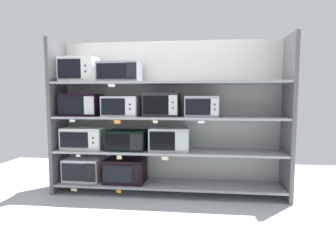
# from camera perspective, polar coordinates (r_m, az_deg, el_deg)

# --- Properties ---
(ground) EXTENTS (7.05, 6.00, 0.02)m
(ground) POSITION_cam_1_polar(r_m,az_deg,el_deg) (3.17, -2.22, -19.06)
(ground) COLOR #B2B7BC
(back_panel) EXTENTS (3.25, 0.04, 2.11)m
(back_panel) POSITION_cam_1_polar(r_m,az_deg,el_deg) (4.16, 0.45, 2.00)
(back_panel) COLOR #B2B2AD
(back_panel) RESTS_ON ground
(upright_left) EXTENTS (0.05, 0.52, 2.11)m
(upright_left) POSITION_cam_1_polar(r_m,az_deg,el_deg) (4.35, -20.82, 1.79)
(upright_left) COLOR #5B5B5E
(upright_left) RESTS_ON ground
(upright_right) EXTENTS (0.05, 0.52, 2.11)m
(upright_right) POSITION_cam_1_polar(r_m,az_deg,el_deg) (4.01, 22.64, 1.43)
(upright_right) COLOR #5B5B5E
(upright_right) RESTS_ON ground
(shelf_0) EXTENTS (3.05, 0.52, 0.03)m
(shelf_0) POSITION_cam_1_polar(r_m,az_deg,el_deg) (4.05, -0.00, -11.41)
(shelf_0) COLOR #99999E
(shelf_0) RESTS_ON ground
(microwave_0) EXTENTS (0.51, 0.34, 0.31)m
(microwave_0) POSITION_cam_1_polar(r_m,az_deg,el_deg) (4.31, -16.40, -8.23)
(microwave_0) COLOR silver
(microwave_0) RESTS_ON shelf_0
(microwave_1) EXTENTS (0.54, 0.41, 0.33)m
(microwave_1) POSITION_cam_1_polar(r_m,az_deg,el_deg) (4.11, -8.36, -8.65)
(microwave_1) COLOR black
(microwave_1) RESTS_ON shelf_0
(price_tag_0) EXTENTS (0.08, 0.00, 0.04)m
(price_tag_0) POSITION_cam_1_polar(r_m,az_deg,el_deg) (4.15, -18.03, -11.86)
(price_tag_0) COLOR beige
(price_tag_1) EXTENTS (0.06, 0.00, 0.04)m
(price_tag_1) POSITION_cam_1_polar(r_m,az_deg,el_deg) (3.94, -9.66, -12.61)
(price_tag_1) COLOR orange
(shelf_1) EXTENTS (3.05, 0.52, 0.03)m
(shelf_1) POSITION_cam_1_polar(r_m,az_deg,el_deg) (3.94, -0.00, -5.00)
(shelf_1) COLOR #99999E
(microwave_2) EXTENTS (0.57, 0.38, 0.29)m
(microwave_2) POSITION_cam_1_polar(r_m,az_deg,el_deg) (4.22, -16.18, -2.31)
(microwave_2) COLOR silver
(microwave_2) RESTS_ON shelf_1
(microwave_3) EXTENTS (0.53, 0.43, 0.27)m
(microwave_3) POSITION_cam_1_polar(r_m,az_deg,el_deg) (4.02, -8.08, -2.71)
(microwave_3) COLOR black
(microwave_3) RESTS_ON shelf_1
(microwave_4) EXTENTS (0.53, 0.40, 0.31)m
(microwave_4) POSITION_cam_1_polar(r_m,az_deg,el_deg) (3.91, 0.37, -2.59)
(microwave_4) COLOR #B2BEC1
(microwave_4) RESTS_ON shelf_1
(price_tag_2) EXTENTS (0.06, 0.00, 0.03)m
(price_tag_2) POSITION_cam_1_polar(r_m,az_deg,el_deg) (4.00, -17.29, -5.60)
(price_tag_2) COLOR white
(price_tag_3) EXTENTS (0.07, 0.00, 0.05)m
(price_tag_3) POSITION_cam_1_polar(r_m,az_deg,el_deg) (3.82, -9.58, -6.10)
(price_tag_3) COLOR beige
(price_tag_4) EXTENTS (0.09, 0.00, 0.05)m
(price_tag_4) POSITION_cam_1_polar(r_m,az_deg,el_deg) (3.70, -0.59, -6.39)
(price_tag_4) COLOR beige
(shelf_2) EXTENTS (3.05, 0.52, 0.03)m
(shelf_2) POSITION_cam_1_polar(r_m,az_deg,el_deg) (3.89, -0.00, 1.69)
(shelf_2) COLOR #99999E
(microwave_5) EXTENTS (0.52, 0.38, 0.30)m
(microwave_5) POSITION_cam_1_polar(r_m,az_deg,el_deg) (4.19, -16.68, 3.99)
(microwave_5) COLOR black
(microwave_5) RESTS_ON shelf_2
(microwave_6) EXTENTS (0.47, 0.43, 0.27)m
(microwave_6) POSITION_cam_1_polar(r_m,az_deg,el_deg) (4.00, -9.07, 3.86)
(microwave_6) COLOR silver
(microwave_6) RESTS_ON shelf_2
(microwave_7) EXTENTS (0.46, 0.42, 0.31)m
(microwave_7) POSITION_cam_1_polar(r_m,az_deg,el_deg) (3.88, -1.23, 4.22)
(microwave_7) COLOR #29282D
(microwave_7) RESTS_ON shelf_2
(microwave_8) EXTENTS (0.44, 0.43, 0.27)m
(microwave_8) POSITION_cam_1_polar(r_m,az_deg,el_deg) (3.85, 6.62, 3.86)
(microwave_8) COLOR #9EA0AA
(microwave_8) RESTS_ON shelf_2
(price_tag_5) EXTENTS (0.08, 0.00, 0.03)m
(price_tag_5) POSITION_cam_1_polar(r_m,az_deg,el_deg) (3.97, -18.34, 0.98)
(price_tag_5) COLOR white
(price_tag_6) EXTENTS (0.08, 0.00, 0.05)m
(price_tag_6) POSITION_cam_1_polar(r_m,az_deg,el_deg) (3.76, -9.97, 0.82)
(price_tag_6) COLOR orange
(price_tag_7) EXTENTS (0.06, 0.00, 0.04)m
(price_tag_7) POSITION_cam_1_polar(r_m,az_deg,el_deg) (3.65, -2.52, 0.83)
(price_tag_7) COLOR beige
(price_tag_8) EXTENTS (0.09, 0.00, 0.03)m
(price_tag_8) POSITION_cam_1_polar(r_m,az_deg,el_deg) (3.60, 6.56, 0.78)
(price_tag_8) COLOR white
(shelf_3) EXTENTS (3.05, 0.52, 0.03)m
(shelf_3) POSITION_cam_1_polar(r_m,az_deg,el_deg) (3.88, -0.00, 8.49)
(shelf_3) COLOR #99999E
(microwave_9) EXTENTS (0.48, 0.36, 0.34)m
(microwave_9) POSITION_cam_1_polar(r_m,az_deg,el_deg) (4.21, -17.10, 10.52)
(microwave_9) COLOR silver
(microwave_9) RESTS_ON shelf_3
(microwave_10) EXTENTS (0.55, 0.41, 0.26)m
(microwave_10) POSITION_cam_1_polar(r_m,az_deg,el_deg) (4.01, -9.44, 10.41)
(microwave_10) COLOR #9799A7
(microwave_10) RESTS_ON shelf_3
(price_tag_9) EXTENTS (0.09, 0.00, 0.04)m
(price_tag_9) POSITION_cam_1_polar(r_m,az_deg,el_deg) (3.77, -11.05, 7.88)
(price_tag_9) COLOR white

